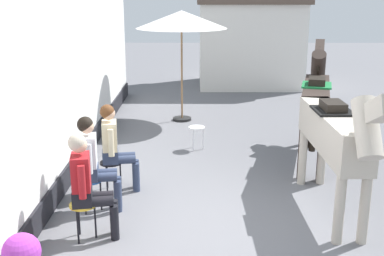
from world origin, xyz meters
The scene contains 10 objects.
ground_plane centered at (0.00, 3.00, 0.00)m, with size 40.00×40.00×0.00m, color slate.
pub_facade_wall centered at (-2.55, 1.50, 1.54)m, with size 0.34×14.00×3.40m.
distant_cottage centered at (1.40, 10.08, 1.80)m, with size 3.40×2.60×3.50m.
seated_visitor_near centered at (-1.69, -0.24, 0.78)m, with size 0.61×0.48×1.39m.
seated_visitor_middle centered at (-1.77, 0.57, 0.78)m, with size 0.61×0.49×1.39m.
seated_visitor_far centered at (-1.59, 1.30, 0.78)m, with size 0.61×0.49×1.39m.
saddled_horse_near centered at (1.55, 0.50, 1.16)m, with size 0.51×3.00×2.06m.
saddled_horse_far centered at (1.83, 2.83, 1.16)m, with size 1.02×2.94×2.06m.
cafe_parasol centered at (-0.67, 5.58, 2.36)m, with size 2.10×2.10×2.58m.
spare_stool_white centered at (-0.32, 3.35, 0.40)m, with size 0.32×0.32×0.46m.
Camera 1 is at (-0.35, -5.88, 3.07)m, focal length 46.02 mm.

